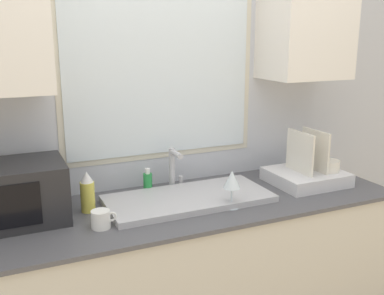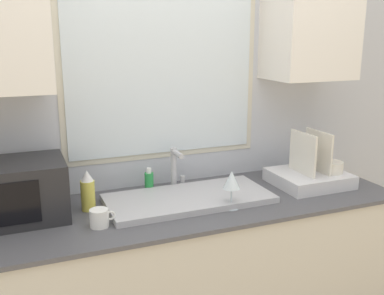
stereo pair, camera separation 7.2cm
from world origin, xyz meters
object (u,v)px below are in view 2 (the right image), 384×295
at_px(spray_bottle, 88,191).
at_px(soap_bottle, 149,182).
at_px(faucet, 175,166).
at_px(microwave, 9,192).
at_px(mug_near_sink, 100,218).
at_px(dish_rack, 311,175).
at_px(wine_glass, 232,181).

xyz_separation_m(spray_bottle, soap_bottle, (0.33, 0.13, -0.04)).
bearing_deg(faucet, spray_bottle, -165.21).
height_order(microwave, spray_bottle, microwave).
distance_m(microwave, mug_near_sink, 0.42).
relative_size(microwave, dish_rack, 1.27).
distance_m(dish_rack, spray_bottle, 1.17).
bearing_deg(mug_near_sink, spray_bottle, 93.62).
bearing_deg(wine_glass, microwave, 165.31).
height_order(dish_rack, soap_bottle, dish_rack).
bearing_deg(soap_bottle, spray_bottle, -158.66).
distance_m(faucet, wine_glass, 0.38).
distance_m(mug_near_sink, wine_glass, 0.61).
distance_m(dish_rack, soap_bottle, 0.87).
bearing_deg(microwave, dish_rack, -3.98).
height_order(dish_rack, wine_glass, dish_rack).
xyz_separation_m(spray_bottle, wine_glass, (0.62, -0.23, 0.04)).
distance_m(dish_rack, wine_glass, 0.58).
bearing_deg(wine_glass, dish_rack, 14.70).
xyz_separation_m(microwave, spray_bottle, (0.33, -0.02, -0.04)).
bearing_deg(soap_bottle, wine_glass, -51.34).
bearing_deg(soap_bottle, faucet, -1.57).
relative_size(dish_rack, wine_glass, 2.07).
relative_size(spray_bottle, wine_glass, 1.04).
height_order(microwave, soap_bottle, microwave).
bearing_deg(mug_near_sink, wine_glass, -2.55).
xyz_separation_m(faucet, dish_rack, (0.70, -0.21, -0.07)).
relative_size(faucet, microwave, 0.45).
relative_size(faucet, mug_near_sink, 1.97).
distance_m(faucet, dish_rack, 0.73).
xyz_separation_m(faucet, microwave, (-0.81, -0.11, 0.00)).
bearing_deg(faucet, mug_near_sink, -144.44).
relative_size(dish_rack, soap_bottle, 2.93).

